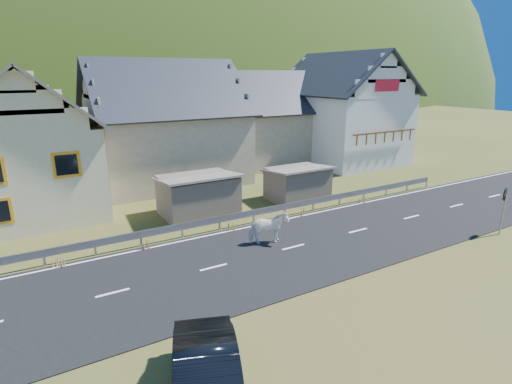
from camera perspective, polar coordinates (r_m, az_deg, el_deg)
ground at (r=18.59m, az=5.34°, el=-7.95°), size 160.00×160.00×0.00m
road at (r=18.59m, az=5.34°, el=-7.89°), size 60.00×7.00×0.04m
lane_markings at (r=18.58m, az=5.35°, el=-7.82°), size 60.00×6.60×0.01m
guardrail at (r=21.26m, az=-0.33°, el=-3.03°), size 28.10×0.09×0.75m
shed_left at (r=22.70m, az=-8.27°, el=-0.49°), size 4.30×3.30×2.40m
shed_right at (r=25.33m, az=5.93°, el=1.16°), size 3.80×2.90×2.20m
house_cream at (r=25.95m, az=-30.17°, el=6.96°), size 7.80×9.80×8.30m
house_stone_a at (r=30.23m, az=-12.91°, el=10.36°), size 10.80×9.80×8.90m
house_stone_b at (r=36.24m, az=1.65°, el=11.09°), size 9.80×8.80×8.10m
house_white at (r=37.36m, az=12.20°, el=12.17°), size 8.80×10.80×9.70m
mountain at (r=196.27m, az=-25.49°, el=6.87°), size 440.00×280.00×260.00m
horse at (r=18.59m, az=1.77°, el=-5.18°), size 1.25×1.96×1.53m
car at (r=10.41m, az=-6.95°, el=-25.54°), size 2.96×4.75×1.48m
traffic_mirror at (r=22.91m, az=31.92°, el=-0.99°), size 0.65×0.28×2.42m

